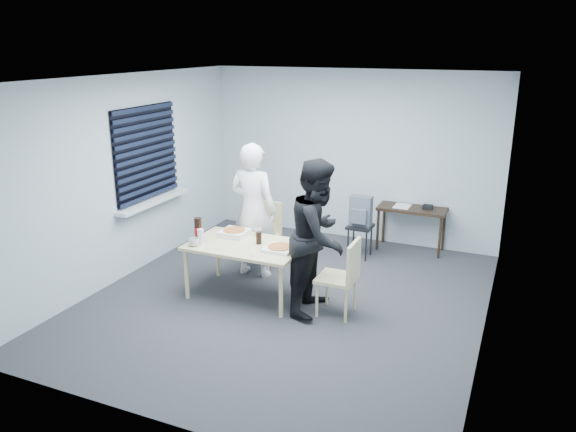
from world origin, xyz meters
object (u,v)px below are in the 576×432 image
at_px(side_table, 412,213).
at_px(person_black, 318,237).
at_px(chair_far, 265,230).
at_px(mug_a, 194,242).
at_px(backpack, 361,212).
at_px(chair_right, 344,273).
at_px(dining_table, 246,249).
at_px(mug_b, 258,232).
at_px(stool, 360,233).
at_px(soda_bottle, 198,230).
at_px(person_white, 253,210).

bearing_deg(side_table, person_black, -104.00).
xyz_separation_m(chair_far, mug_a, (-0.31, -1.27, 0.20)).
relative_size(person_black, backpack, 4.15).
distance_m(chair_right, person_black, 0.49).
bearing_deg(dining_table, mug_b, 91.56).
distance_m(chair_right, stool, 1.84).
relative_size(dining_table, soda_bottle, 4.65).
height_order(dining_table, person_white, person_white).
distance_m(chair_right, soda_bottle, 1.85).
bearing_deg(stool, person_black, -89.32).
xyz_separation_m(chair_far, chair_right, (1.47, -1.00, 0.00)).
distance_m(person_white, mug_b, 0.39).
distance_m(side_table, mug_a, 3.35).
distance_m(chair_right, mug_a, 1.81).
bearing_deg(dining_table, side_table, 57.36).
xyz_separation_m(chair_far, person_black, (1.15, -0.97, 0.37)).
height_order(stool, mug_a, mug_a).
bearing_deg(backpack, mug_a, -142.28).
relative_size(side_table, mug_b, 9.82).
distance_m(person_black, mug_a, 1.49).
distance_m(mug_a, soda_bottle, 0.20).
bearing_deg(mug_a, backpack, 55.21).
height_order(dining_table, mug_a, mug_a).
relative_size(chair_far, person_white, 0.50).
bearing_deg(person_white, dining_table, 109.15).
xyz_separation_m(dining_table, mug_a, (-0.53, -0.30, 0.11)).
bearing_deg(person_black, mug_b, 70.28).
bearing_deg(chair_right, soda_bottle, -176.84).
distance_m(chair_far, chair_right, 1.78).
height_order(person_white, person_black, same).
xyz_separation_m(person_white, mug_a, (-0.32, -0.92, -0.17)).
relative_size(dining_table, chair_right, 1.53).
xyz_separation_m(person_black, soda_bottle, (-1.50, -0.13, -0.08)).
distance_m(side_table, stool, 0.86).
height_order(chair_far, mug_a, chair_far).
xyz_separation_m(chair_right, person_white, (-1.46, 0.65, 0.37)).
distance_m(person_white, mug_a, 0.99).
bearing_deg(person_white, backpack, -134.21).
relative_size(dining_table, mug_b, 13.60).
bearing_deg(soda_bottle, person_black, 4.88).
distance_m(mug_a, mug_b, 0.82).
relative_size(stool, mug_b, 4.79).
bearing_deg(chair_far, chair_right, -34.29).
xyz_separation_m(chair_far, side_table, (1.73, 1.38, 0.06)).
distance_m(dining_table, chair_right, 1.25).
xyz_separation_m(person_white, person_black, (1.13, -0.62, 0.00)).
relative_size(person_black, stool, 3.69).
bearing_deg(mug_b, person_black, -19.72).
xyz_separation_m(stool, mug_b, (-0.91, -1.44, 0.34)).
xyz_separation_m(person_white, soda_bottle, (-0.37, -0.75, -0.08)).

